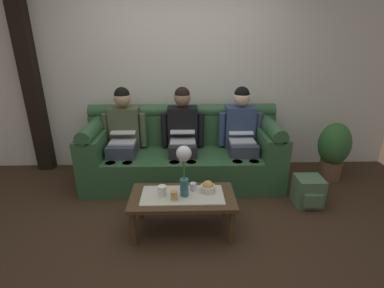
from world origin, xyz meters
name	(u,v)px	position (x,y,z in m)	size (l,w,h in m)	color
ground_plane	(183,235)	(0.00, 0.00, 0.00)	(14.00, 14.00, 0.00)	#382619
back_wall_patterned	(182,64)	(0.00, 1.70, 1.45)	(6.00, 0.12, 2.90)	silver
timber_pillar	(29,66)	(-1.99, 1.58, 1.45)	(0.20, 0.20, 2.90)	black
couch	(183,153)	(0.00, 1.17, 0.37)	(2.47, 0.88, 0.96)	#2D5633
person_left	(124,133)	(-0.75, 1.17, 0.66)	(0.56, 0.67, 1.22)	#383D4C
person_middle	(183,132)	(0.00, 1.17, 0.66)	(0.56, 0.67, 1.22)	#232326
person_right	(241,132)	(0.75, 1.17, 0.66)	(0.56, 0.67, 1.22)	#383D4C
coffee_table	(183,200)	(0.00, 0.08, 0.34)	(1.00, 0.51, 0.40)	#47331E
flower_vase	(184,164)	(0.02, 0.07, 0.73)	(0.14, 0.14, 0.50)	#336672
snack_bowl	(208,187)	(0.24, 0.13, 0.44)	(0.14, 0.14, 0.12)	silver
cup_near_left	(162,191)	(-0.19, 0.07, 0.45)	(0.08, 0.08, 0.10)	white
cup_near_right	(193,187)	(0.10, 0.16, 0.44)	(0.06, 0.06, 0.08)	silver
cup_far_center	(174,195)	(-0.08, 0.00, 0.44)	(0.06, 0.06, 0.09)	gold
backpack_right	(308,191)	(1.42, 0.51, 0.16)	(0.29, 0.32, 0.33)	#4C6B4C
potted_plant	(334,149)	(1.97, 1.11, 0.43)	(0.40, 0.40, 0.78)	brown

